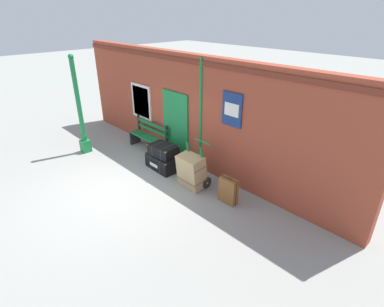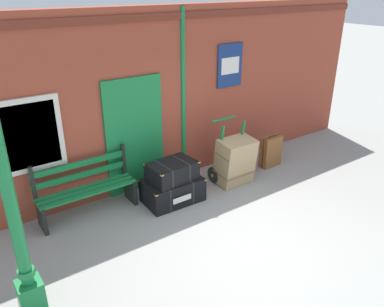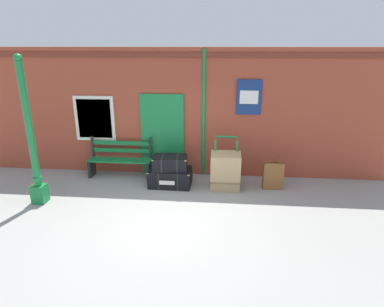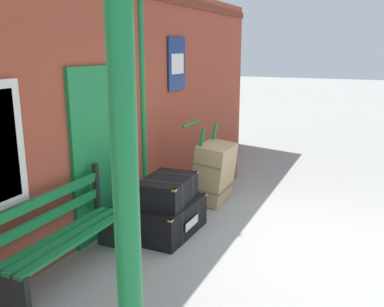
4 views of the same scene
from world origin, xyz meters
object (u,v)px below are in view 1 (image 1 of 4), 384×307
Objects in this scene: steamer_trunk_base at (164,162)px; porters_trolley at (196,175)px; suitcase_charcoal at (228,191)px; lamp_post at (81,117)px; large_brown_trunk at (191,171)px; platform_bench at (149,137)px; steamer_trunk_middle at (163,150)px.

steamer_trunk_base is 0.85× the size of porters_trolley.
steamer_trunk_base is at bearing -179.09° from suitcase_charcoal.
lamp_post is 3.36× the size of large_brown_trunk.
lamp_post is 2.21m from platform_bench.
steamer_trunk_middle is 1.35m from porters_trolley.
platform_bench is 1.33× the size of porters_trolley.
large_brown_trunk reaches higher than steamer_trunk_middle.
steamer_trunk_middle is 0.70× the size of porters_trolley.
steamer_trunk_base is 1.49× the size of suitcase_charcoal.
suitcase_charcoal is (1.12, 0.16, -0.14)m from large_brown_trunk.
large_brown_trunk is (2.68, -0.60, 0.02)m from platform_bench.
steamer_trunk_middle is (2.67, 1.15, -0.60)m from lamp_post.
large_brown_trunk reaches higher than suitcase_charcoal.
steamer_trunk_base is (1.37, -0.48, -0.23)m from platform_bench.
lamp_post reaches higher than platform_bench.
porters_trolley reaches higher than suitcase_charcoal.
large_brown_trunk is 1.34× the size of suitcase_charcoal.
large_brown_trunk is 1.14m from suitcase_charcoal.
steamer_trunk_base is 1.21× the size of steamer_trunk_middle.
lamp_post is 3.66× the size of steamer_trunk_middle.
lamp_post reaches higher than steamer_trunk_middle.
steamer_trunk_middle reaches higher than suitcase_charcoal.
platform_bench is at bearing 160.71° from steamer_trunk_base.
steamer_trunk_middle is at bearing -177.80° from porters_trolley.
suitcase_charcoal is (3.80, -0.44, -0.12)m from platform_bench.
steamer_trunk_base is 1.11× the size of large_brown_trunk.
lamp_post reaches higher than porters_trolley.
lamp_post is 2.97m from steamer_trunk_middle.
large_brown_trunk is at bearing -5.29° from steamer_trunk_base.
lamp_post is 4.51× the size of suitcase_charcoal.
steamer_trunk_middle is 0.92× the size of large_brown_trunk.
steamer_trunk_base is 0.37m from steamer_trunk_middle.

